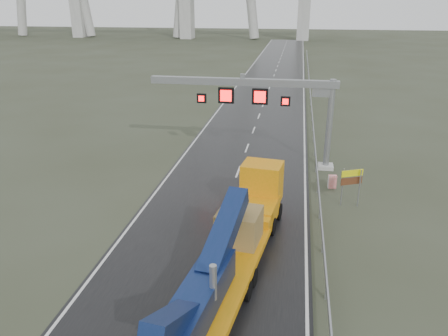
% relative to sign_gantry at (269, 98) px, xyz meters
% --- Properties ---
extents(ground, '(400.00, 400.00, 0.00)m').
position_rel_sign_gantry_xyz_m(ground, '(-2.10, -17.99, -5.61)').
color(ground, '#353928').
rests_on(ground, ground).
extents(road, '(11.00, 200.00, 0.02)m').
position_rel_sign_gantry_xyz_m(road, '(-2.10, 22.01, -5.60)').
color(road, black).
rests_on(road, ground).
extents(guardrail, '(0.20, 140.00, 1.40)m').
position_rel_sign_gantry_xyz_m(guardrail, '(4.00, 12.01, -4.91)').
color(guardrail, gray).
rests_on(guardrail, ground).
extents(sign_gantry, '(14.90, 1.20, 7.42)m').
position_rel_sign_gantry_xyz_m(sign_gantry, '(0.00, 0.00, 0.00)').
color(sign_gantry, '#ACABA7').
rests_on(sign_gantry, ground).
extents(heavy_haul_truck, '(4.95, 18.30, 4.26)m').
position_rel_sign_gantry_xyz_m(heavy_haul_truck, '(-0.52, -15.60, -3.96)').
color(heavy_haul_truck, orange).
rests_on(heavy_haul_truck, ground).
extents(exit_sign_pair, '(1.41, 0.68, 2.60)m').
position_rel_sign_gantry_xyz_m(exit_sign_pair, '(5.99, -6.81, -3.80)').
color(exit_sign_pair, gray).
rests_on(exit_sign_pair, ground).
extents(striped_barrier, '(0.62, 0.39, 0.98)m').
position_rel_sign_gantry_xyz_m(striped_barrier, '(5.05, -3.99, -5.12)').
color(striped_barrier, red).
rests_on(striped_barrier, ground).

